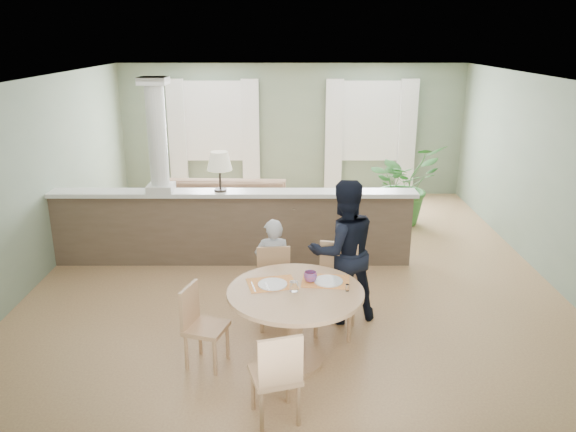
{
  "coord_description": "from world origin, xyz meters",
  "views": [
    {
      "loc": [
        -0.08,
        -7.53,
        3.25
      ],
      "look_at": [
        -0.08,
        -1.0,
        1.13
      ],
      "focal_mm": 35.0,
      "sensor_mm": 36.0,
      "label": 1
    }
  ],
  "objects_px": {
    "dining_table": "(296,305)",
    "man_person": "(343,251)",
    "sofa": "(218,210)",
    "chair_side": "(200,322)",
    "houseplant": "(403,184)",
    "chair_near": "(277,373)",
    "child_person": "(273,267)",
    "chair_far_boy": "(274,283)",
    "chair_far_man": "(337,284)"
  },
  "relations": [
    {
      "from": "dining_table",
      "to": "man_person",
      "type": "xyz_separation_m",
      "value": [
        0.56,
        0.98,
        0.2
      ]
    },
    {
      "from": "sofa",
      "to": "chair_side",
      "type": "distance_m",
      "value": 3.97
    },
    {
      "from": "dining_table",
      "to": "chair_side",
      "type": "bearing_deg",
      "value": -179.23
    },
    {
      "from": "houseplant",
      "to": "dining_table",
      "type": "relative_size",
      "value": 1.04
    },
    {
      "from": "chair_near",
      "to": "chair_side",
      "type": "xyz_separation_m",
      "value": [
        -0.8,
        0.93,
        -0.02
      ]
    },
    {
      "from": "sofa",
      "to": "houseplant",
      "type": "relative_size",
      "value": 2.04
    },
    {
      "from": "sofa",
      "to": "dining_table",
      "type": "bearing_deg",
      "value": -70.02
    },
    {
      "from": "sofa",
      "to": "dining_table",
      "type": "height_order",
      "value": "dining_table"
    },
    {
      "from": "sofa",
      "to": "chair_side",
      "type": "xyz_separation_m",
      "value": [
        0.28,
        -3.96,
        0.05
      ]
    },
    {
      "from": "child_person",
      "to": "chair_near",
      "type": "bearing_deg",
      "value": 87.58
    },
    {
      "from": "houseplant",
      "to": "child_person",
      "type": "xyz_separation_m",
      "value": [
        -2.22,
        -3.47,
        -0.11
      ]
    },
    {
      "from": "sofa",
      "to": "houseplant",
      "type": "height_order",
      "value": "houseplant"
    },
    {
      "from": "chair_near",
      "to": "houseplant",
      "type": "bearing_deg",
      "value": -127.58
    },
    {
      "from": "houseplant",
      "to": "chair_far_boy",
      "type": "xyz_separation_m",
      "value": [
        -2.2,
        -3.69,
        -0.22
      ]
    },
    {
      "from": "houseplant",
      "to": "child_person",
      "type": "height_order",
      "value": "houseplant"
    },
    {
      "from": "chair_far_man",
      "to": "child_person",
      "type": "bearing_deg",
      "value": 165.44
    },
    {
      "from": "dining_table",
      "to": "chair_side",
      "type": "distance_m",
      "value": 0.99
    },
    {
      "from": "man_person",
      "to": "dining_table",
      "type": "bearing_deg",
      "value": 44.84
    },
    {
      "from": "chair_far_boy",
      "to": "chair_side",
      "type": "xyz_separation_m",
      "value": [
        -0.73,
        -0.88,
        -0.02
      ]
    },
    {
      "from": "chair_side",
      "to": "chair_near",
      "type": "bearing_deg",
      "value": -121.89
    },
    {
      "from": "houseplant",
      "to": "chair_far_boy",
      "type": "relative_size",
      "value": 1.58
    },
    {
      "from": "houseplant",
      "to": "chair_near",
      "type": "relative_size",
      "value": 1.59
    },
    {
      "from": "dining_table",
      "to": "chair_far_man",
      "type": "relative_size",
      "value": 1.34
    },
    {
      "from": "sofa",
      "to": "man_person",
      "type": "xyz_separation_m",
      "value": [
        1.82,
        -2.97,
        0.43
      ]
    },
    {
      "from": "sofa",
      "to": "chair_far_man",
      "type": "height_order",
      "value": "chair_far_man"
    },
    {
      "from": "chair_far_boy",
      "to": "chair_far_man",
      "type": "relative_size",
      "value": 0.89
    },
    {
      "from": "houseplant",
      "to": "child_person",
      "type": "relative_size",
      "value": 1.19
    },
    {
      "from": "chair_far_boy",
      "to": "chair_far_man",
      "type": "height_order",
      "value": "chair_far_man"
    },
    {
      "from": "chair_near",
      "to": "child_person",
      "type": "bearing_deg",
      "value": -103.93
    },
    {
      "from": "sofa",
      "to": "chair_far_boy",
      "type": "distance_m",
      "value": 3.24
    },
    {
      "from": "sofa",
      "to": "chair_far_boy",
      "type": "relative_size",
      "value": 3.23
    },
    {
      "from": "houseplant",
      "to": "chair_far_man",
      "type": "xyz_separation_m",
      "value": [
        -1.49,
        -3.85,
        -0.15
      ]
    },
    {
      "from": "chair_far_boy",
      "to": "chair_side",
      "type": "height_order",
      "value": "chair_far_boy"
    },
    {
      "from": "chair_far_man",
      "to": "chair_side",
      "type": "bearing_deg",
      "value": -140.46
    },
    {
      "from": "chair_far_boy",
      "to": "chair_near",
      "type": "bearing_deg",
      "value": -93.3
    },
    {
      "from": "child_person",
      "to": "chair_far_boy",
      "type": "bearing_deg",
      "value": 90.27
    },
    {
      "from": "chair_near",
      "to": "man_person",
      "type": "distance_m",
      "value": 2.09
    },
    {
      "from": "dining_table",
      "to": "chair_near",
      "type": "distance_m",
      "value": 0.97
    },
    {
      "from": "chair_side",
      "to": "child_person",
      "type": "height_order",
      "value": "child_person"
    },
    {
      "from": "houseplant",
      "to": "man_person",
      "type": "height_order",
      "value": "man_person"
    },
    {
      "from": "sofa",
      "to": "chair_near",
      "type": "height_order",
      "value": "chair_near"
    },
    {
      "from": "sofa",
      "to": "chair_near",
      "type": "xyz_separation_m",
      "value": [
        1.08,
        -4.9,
        0.07
      ]
    },
    {
      "from": "dining_table",
      "to": "chair_far_man",
      "type": "distance_m",
      "value": 0.86
    },
    {
      "from": "chair_side",
      "to": "man_person",
      "type": "xyz_separation_m",
      "value": [
        1.53,
        0.99,
        0.38
      ]
    },
    {
      "from": "chair_far_boy",
      "to": "chair_far_man",
      "type": "distance_m",
      "value": 0.73
    },
    {
      "from": "chair_near",
      "to": "child_person",
      "type": "height_order",
      "value": "child_person"
    },
    {
      "from": "houseplant",
      "to": "chair_side",
      "type": "distance_m",
      "value": 5.44
    },
    {
      "from": "chair_far_man",
      "to": "child_person",
      "type": "height_order",
      "value": "child_person"
    },
    {
      "from": "chair_near",
      "to": "child_person",
      "type": "relative_size",
      "value": 0.74
    },
    {
      "from": "chair_near",
      "to": "chair_side",
      "type": "height_order",
      "value": "chair_near"
    }
  ]
}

